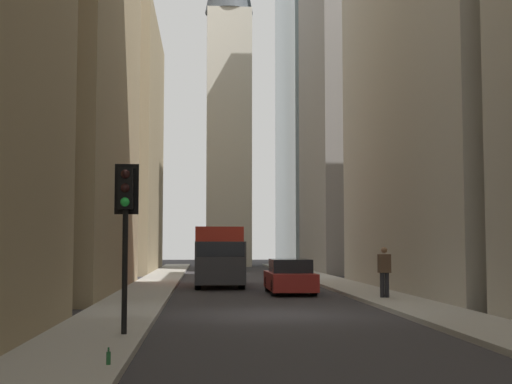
{
  "coord_description": "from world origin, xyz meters",
  "views": [
    {
      "loc": [
        -20.39,
        2.15,
        2.06
      ],
      "look_at": [
        13.52,
        -0.42,
        4.58
      ],
      "focal_mm": 48.71,
      "sensor_mm": 36.0,
      "label": 1
    }
  ],
  "objects_px": {
    "sedan_red": "(290,277)",
    "pedestrian": "(384,270)",
    "discarded_bottle": "(108,358)",
    "delivery_truck": "(219,256)",
    "traffic_light_foreground": "(126,208)"
  },
  "relations": [
    {
      "from": "sedan_red",
      "to": "pedestrian",
      "type": "xyz_separation_m",
      "value": [
        -3.97,
        -2.91,
        0.46
      ]
    },
    {
      "from": "delivery_truck",
      "to": "discarded_bottle",
      "type": "relative_size",
      "value": 23.93
    },
    {
      "from": "delivery_truck",
      "to": "discarded_bottle",
      "type": "xyz_separation_m",
      "value": [
        -22.27,
        2.25,
        -1.21
      ]
    },
    {
      "from": "pedestrian",
      "to": "sedan_red",
      "type": "bearing_deg",
      "value": 36.27
    },
    {
      "from": "traffic_light_foreground",
      "to": "discarded_bottle",
      "type": "height_order",
      "value": "traffic_light_foreground"
    },
    {
      "from": "delivery_truck",
      "to": "pedestrian",
      "type": "distance_m",
      "value": 10.75
    },
    {
      "from": "pedestrian",
      "to": "discarded_bottle",
      "type": "bearing_deg",
      "value": 148.85
    },
    {
      "from": "sedan_red",
      "to": "pedestrian",
      "type": "relative_size",
      "value": 2.4
    },
    {
      "from": "traffic_light_foreground",
      "to": "pedestrian",
      "type": "height_order",
      "value": "traffic_light_foreground"
    },
    {
      "from": "sedan_red",
      "to": "discarded_bottle",
      "type": "xyz_separation_m",
      "value": [
        -17.14,
        5.05,
        -0.42
      ]
    },
    {
      "from": "traffic_light_foreground",
      "to": "pedestrian",
      "type": "distance_m",
      "value": 12.56
    },
    {
      "from": "sedan_red",
      "to": "pedestrian",
      "type": "bearing_deg",
      "value": -143.73
    },
    {
      "from": "delivery_truck",
      "to": "pedestrian",
      "type": "height_order",
      "value": "delivery_truck"
    },
    {
      "from": "delivery_truck",
      "to": "pedestrian",
      "type": "bearing_deg",
      "value": -147.91
    },
    {
      "from": "discarded_bottle",
      "to": "delivery_truck",
      "type": "bearing_deg",
      "value": -5.77
    }
  ]
}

